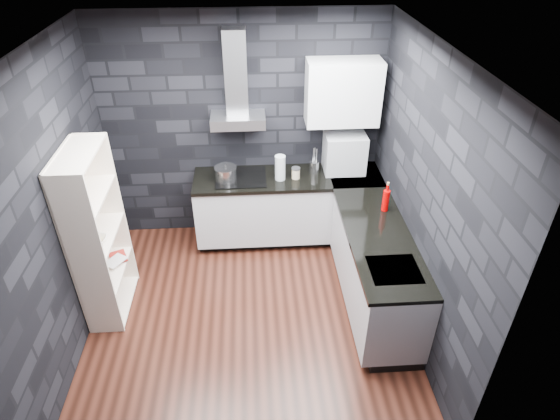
{
  "coord_description": "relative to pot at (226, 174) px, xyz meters",
  "views": [
    {
      "loc": [
        0.09,
        -3.44,
        3.62
      ],
      "look_at": [
        0.35,
        0.45,
        1.0
      ],
      "focal_mm": 30.0,
      "sensor_mm": 36.0,
      "label": 1
    }
  ],
  "objects": [
    {
      "name": "cooktop",
      "position": [
        0.17,
        0.05,
        -0.08
      ],
      "size": [
        0.58,
        0.5,
        0.01
      ],
      "primitive_type": "cube",
      "color": "black",
      "rests_on": "counter_back_top"
    },
    {
      "name": "wall_left",
      "position": [
        -1.41,
        -1.25,
        0.37
      ],
      "size": [
        0.05,
        3.2,
        2.7
      ],
      "primitive_type": "cube",
      "color": "black",
      "rests_on": "ground"
    },
    {
      "name": "hood_chimney",
      "position": [
        0.17,
        0.25,
        1.09
      ],
      "size": [
        0.24,
        0.2,
        0.9
      ],
      "primitive_type": "cube",
      "color": "#B2B3B8",
      "rests_on": "hood_body"
    },
    {
      "name": "toekick_back",
      "position": [
        0.72,
        0.09,
        -0.93
      ],
      "size": [
        2.18,
        0.5,
        0.1
      ],
      "primitive_type": "cube",
      "color": "black",
      "rests_on": "ground"
    },
    {
      "name": "wall_back",
      "position": [
        0.22,
        0.37,
        0.37
      ],
      "size": [
        3.2,
        0.05,
        2.7
      ],
      "primitive_type": "cube",
      "color": "black",
      "rests_on": "ground"
    },
    {
      "name": "red_bottle",
      "position": [
        1.67,
        -0.73,
        0.03
      ],
      "size": [
        0.08,
        0.08,
        0.23
      ],
      "primitive_type": "cylinder",
      "rotation": [
        0.0,
        0.0,
        0.12
      ],
      "color": "#B30001",
      "rests_on": "counter_right_top"
    },
    {
      "name": "ground",
      "position": [
        0.22,
        -1.25,
        -0.98
      ],
      "size": [
        3.2,
        3.2,
        0.0
      ],
      "primitive_type": "plane",
      "color": "#411C13"
    },
    {
      "name": "upper_cabinet",
      "position": [
        1.32,
        0.17,
        0.87
      ],
      "size": [
        0.8,
        0.35,
        0.7
      ],
      "primitive_type": "cube",
      "color": "silver",
      "rests_on": "wall_back"
    },
    {
      "name": "glass_vase",
      "position": [
        0.62,
        -0.01,
        0.06
      ],
      "size": [
        0.13,
        0.13,
        0.3
      ],
      "primitive_type": "cylinder",
      "rotation": [
        0.0,
        0.0,
        -0.06
      ],
      "color": "silver",
      "rests_on": "counter_back_top"
    },
    {
      "name": "appliance_garage",
      "position": [
        1.39,
        0.16,
        0.14
      ],
      "size": [
        0.47,
        0.37,
        0.47
      ],
      "primitive_type": "cube",
      "rotation": [
        0.0,
        0.0,
        0.0
      ],
      "color": "#AAADB2",
      "rests_on": "counter_back_top"
    },
    {
      "name": "pot",
      "position": [
        0.0,
        0.0,
        0.0
      ],
      "size": [
        0.29,
        0.29,
        0.14
      ],
      "primitive_type": "cylinder",
      "rotation": [
        0.0,
        0.0,
        -0.22
      ],
      "color": "silver",
      "rests_on": "cooktop"
    },
    {
      "name": "counter_back_cab",
      "position": [
        0.72,
        0.05,
        -0.5
      ],
      "size": [
        2.2,
        0.6,
        0.76
      ],
      "primitive_type": "cube",
      "color": "#BBBBC0",
      "rests_on": "ground"
    },
    {
      "name": "book_red",
      "position": [
        -1.21,
        -0.83,
        -0.41
      ],
      "size": [
        0.16,
        0.09,
        0.22
      ],
      "primitive_type": "imported",
      "rotation": [
        0.0,
        0.0,
        0.42
      ],
      "color": "maroon",
      "rests_on": "bookshelf"
    },
    {
      "name": "utensil_crock",
      "position": [
        1.03,
        0.12,
        -0.01
      ],
      "size": [
        0.14,
        0.14,
        0.14
      ],
      "primitive_type": "cylinder",
      "rotation": [
        0.0,
        0.0,
        0.28
      ],
      "color": "silver",
      "rests_on": "counter_back_top"
    },
    {
      "name": "fruit_bowl",
      "position": [
        -1.2,
        -1.11,
        -0.05
      ],
      "size": [
        0.26,
        0.26,
        0.06
      ],
      "primitive_type": "imported",
      "rotation": [
        0.0,
        0.0,
        -0.18
      ],
      "color": "white",
      "rests_on": "bookshelf"
    },
    {
      "name": "ceiling",
      "position": [
        0.22,
        -1.25,
        1.72
      ],
      "size": [
        3.2,
        3.2,
        0.0
      ],
      "primitive_type": "plane",
      "rotation": [
        3.14,
        0.0,
        0.0
      ],
      "color": "silver"
    },
    {
      "name": "wall_front",
      "position": [
        0.22,
        -2.88,
        0.37
      ],
      "size": [
        3.2,
        0.05,
        2.7
      ],
      "primitive_type": "cube",
      "color": "black",
      "rests_on": "ground"
    },
    {
      "name": "toekick_right",
      "position": [
        1.56,
        -1.15,
        -0.93
      ],
      "size": [
        0.5,
        1.78,
        0.1
      ],
      "primitive_type": "cube",
      "color": "black",
      "rests_on": "ground"
    },
    {
      "name": "hood_body",
      "position": [
        0.17,
        0.18,
        0.58
      ],
      "size": [
        0.6,
        0.34,
        0.12
      ],
      "primitive_type": "cube",
      "color": "#B2B3B8",
      "rests_on": "wall_back"
    },
    {
      "name": "book_second",
      "position": [
        -1.2,
        -0.84,
        -0.39
      ],
      "size": [
        0.14,
        0.1,
        0.21
      ],
      "primitive_type": "imported",
      "rotation": [
        0.0,
        0.0,
        -0.58
      ],
      "color": "#B2B2B2",
      "rests_on": "bookshelf"
    },
    {
      "name": "bookshelf",
      "position": [
        -1.2,
        -0.99,
        -0.08
      ],
      "size": [
        0.43,
        0.83,
        1.8
      ],
      "primitive_type": "cube",
      "rotation": [
        0.0,
        0.0,
        -0.11
      ],
      "color": "#F7E5D0",
      "rests_on": "ground"
    },
    {
      "name": "counter_back_top",
      "position": [
        0.72,
        0.04,
        -0.1
      ],
      "size": [
        2.2,
        0.62,
        0.04
      ],
      "primitive_type": "cube",
      "color": "black",
      "rests_on": "counter_back_cab"
    },
    {
      "name": "wall_right",
      "position": [
        1.84,
        -1.25,
        0.37
      ],
      "size": [
        0.05,
        3.2,
        2.7
      ],
      "primitive_type": "cube",
      "color": "black",
      "rests_on": "ground"
    },
    {
      "name": "storage_jar",
      "position": [
        0.8,
        0.0,
        -0.03
      ],
      "size": [
        0.12,
        0.12,
        0.12
      ],
      "primitive_type": "cylinder",
      "rotation": [
        0.0,
        0.0,
        0.29
      ],
      "color": "#C4AF8C",
      "rests_on": "counter_back_top"
    },
    {
      "name": "counter_right_cab",
      "position": [
        1.52,
        -1.15,
        -0.5
      ],
      "size": [
        0.6,
        1.8,
        0.76
      ],
      "primitive_type": "cube",
      "color": "#BBBBC0",
      "rests_on": "ground"
    },
    {
      "name": "counter_corner_top",
      "position": [
        1.52,
        0.05,
        -0.1
      ],
      "size": [
        0.62,
        0.62,
        0.04
      ],
      "primitive_type": "cube",
      "color": "black",
      "rests_on": "counter_right_cab"
    },
    {
      "name": "counter_right_top",
      "position": [
        1.51,
        -1.15,
        -0.1
      ],
      "size": [
        0.62,
        1.8,
        0.04
      ],
      "primitive_type": "cube",
      "color": "black",
      "rests_on": "counter_right_cab"
    },
    {
      "name": "sink_rim",
      "position": [
        1.52,
        -1.65,
        -0.09
      ],
      "size": [
        0.44,
        0.4,
        0.01
      ],
      "primitive_type": "cube",
      "color": "#B2B3B8",
      "rests_on": "counter_right_top"
    }
  ]
}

